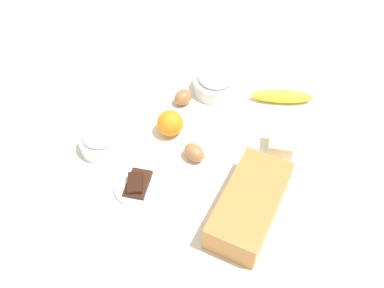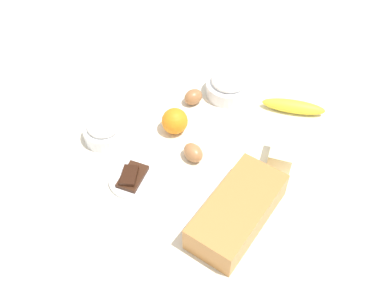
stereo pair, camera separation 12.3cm
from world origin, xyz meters
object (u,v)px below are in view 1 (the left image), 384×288
Objects in this scene: egg_beside_bowl at (183,97)px; chocolate_plate at (138,185)px; sugar_bowl at (216,82)px; egg_near_butter at (194,152)px; flour_bowl at (101,141)px; orange_fruit at (170,123)px; butter_block at (280,144)px; loaf_pan at (250,204)px; banana at (282,96)px.

egg_beside_bowl is 0.46× the size of chocolate_plate.
egg_near_butter is at bearing 3.54° from sugar_bowl.
flour_bowl is 1.58× the size of orange_fruit.
flour_bowl is at bearing -54.83° from orange_fruit.
egg_near_butter is (0.10, -0.22, -0.01)m from butter_block.
loaf_pan is 4.61× the size of egg_near_butter.
sugar_bowl is 0.31m from butter_block.
orange_fruit is at bearing -51.13° from banana.
orange_fruit is at bearing 125.17° from flour_bowl.
banana is 0.54m from chocolate_plate.
flour_bowl reaches higher than butter_block.
butter_block is 0.24m from egg_near_butter.
loaf_pan is at bearing 54.73° from egg_near_butter.
loaf_pan is at bearing -9.04° from butter_block.
loaf_pan is at bearing -0.69° from banana.
loaf_pan is 0.45m from flour_bowl.
butter_block reaches higher than banana.
chocolate_plate is (0.21, -0.02, -0.03)m from orange_fruit.
sugar_bowl is at bearing 136.87° from egg_beside_bowl.
flour_bowl is 0.41m from sugar_bowl.
egg_near_butter is (0.30, -0.19, 0.00)m from banana.
loaf_pan is 4.89× the size of egg_beside_bowl.
loaf_pan is 0.43m from banana.
flour_bowl is at bearing -73.66° from butter_block.
orange_fruit reaches higher than egg_near_butter.
orange_fruit is 0.12m from egg_near_butter.
egg_beside_bowl is (-0.13, -0.00, -0.01)m from orange_fruit.
egg_beside_bowl is at bearing -70.78° from banana.
orange_fruit is at bearing 1.75° from egg_beside_bowl.
chocolate_plate is (0.14, -0.11, -0.01)m from egg_near_butter.
sugar_bowl is 0.23m from orange_fruit.
orange_fruit is 0.22m from chocolate_plate.
banana is 1.46× the size of chocolate_plate.
loaf_pan reaches higher than egg_beside_bowl.
orange_fruit reaches higher than egg_beside_bowl.
loaf_pan is 0.35m from orange_fruit.
loaf_pan is at bearing 91.99° from chocolate_plate.
sugar_bowl is at bearing 143.87° from flour_bowl.
banana is (-0.43, 0.01, -0.02)m from loaf_pan.
orange_fruit reaches higher than banana.
orange_fruit is (0.23, -0.29, 0.02)m from banana.
sugar_bowl is 1.87× the size of orange_fruit.
sugar_bowl is at bearing -128.64° from butter_block.
loaf_pan reaches higher than egg_near_butter.
banana reaches higher than chocolate_plate.
egg_near_butter is 0.49× the size of chocolate_plate.
banana is 2.48× the size of orange_fruit.
butter_block is at bearing 94.46° from orange_fruit.
orange_fruit reaches higher than butter_block.
flour_bowl reaches higher than banana.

